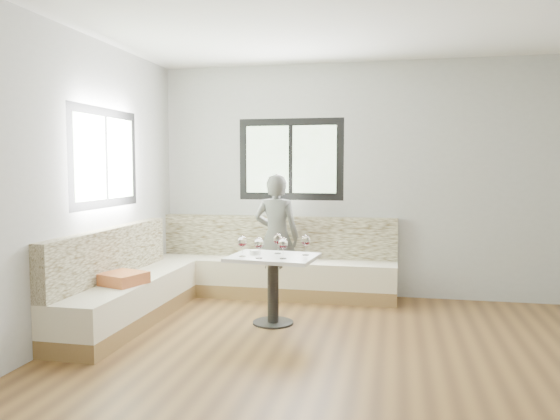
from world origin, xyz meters
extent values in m
cube|color=brown|center=(0.00, 0.00, 0.00)|extent=(5.00, 5.00, 0.01)
cube|color=#B7B7B2|center=(0.00, 2.50, 1.40)|extent=(5.00, 0.01, 2.80)
cube|color=#B7B7B2|center=(0.00, -2.50, 1.40)|extent=(5.00, 0.01, 2.80)
cube|color=#B7B7B2|center=(-2.50, 0.00, 1.40)|extent=(0.01, 5.00, 2.80)
cube|color=black|center=(-0.90, 2.49, 1.65)|extent=(1.30, 0.02, 1.00)
cube|color=black|center=(-2.49, 0.90, 1.65)|extent=(0.02, 1.30, 1.00)
cube|color=olive|center=(-1.05, 2.23, 0.08)|extent=(2.90, 0.55, 0.16)
cube|color=#F6ECCC|center=(-1.05, 2.23, 0.30)|extent=(2.90, 0.55, 0.29)
cube|color=beige|center=(-1.05, 2.43, 0.70)|extent=(2.90, 0.14, 0.50)
cube|color=olive|center=(-2.23, 0.82, 0.08)|extent=(0.55, 2.25, 0.16)
cube|color=#F6ECCC|center=(-2.23, 0.82, 0.30)|extent=(0.55, 2.25, 0.29)
cube|color=beige|center=(-2.43, 0.82, 0.70)|extent=(0.14, 2.25, 0.50)
cube|color=#DE664E|center=(-2.16, 0.58, 0.51)|extent=(0.47, 0.47, 0.11)
cylinder|color=black|center=(-0.81, 1.11, 0.01)|extent=(0.41, 0.41, 0.02)
cylinder|color=black|center=(-0.81, 1.11, 0.32)|extent=(0.11, 0.11, 0.65)
cube|color=white|center=(-0.81, 1.11, 0.67)|extent=(0.90, 0.73, 0.04)
imported|color=#4F504A|center=(-1.00, 2.11, 0.74)|extent=(0.57, 0.41, 1.48)
cylinder|color=white|center=(-1.01, 1.14, 0.71)|extent=(0.11, 0.11, 0.04)
sphere|color=black|center=(-0.99, 1.16, 0.72)|extent=(0.02, 0.02, 0.02)
sphere|color=black|center=(-1.02, 1.15, 0.72)|extent=(0.02, 0.02, 0.02)
sphere|color=black|center=(-1.01, 1.13, 0.72)|extent=(0.02, 0.02, 0.02)
cylinder|color=white|center=(-1.10, 0.98, 0.69)|extent=(0.07, 0.07, 0.01)
cylinder|color=white|center=(-1.10, 0.98, 0.74)|extent=(0.01, 0.01, 0.09)
ellipsoid|color=white|center=(-1.10, 0.98, 0.84)|extent=(0.09, 0.09, 0.11)
cylinder|color=#3D0408|center=(-1.10, 0.98, 0.81)|extent=(0.06, 0.06, 0.02)
cylinder|color=white|center=(-0.91, 0.91, 0.69)|extent=(0.07, 0.07, 0.01)
cylinder|color=white|center=(-0.91, 0.91, 0.74)|extent=(0.01, 0.01, 0.09)
ellipsoid|color=white|center=(-0.91, 0.91, 0.84)|extent=(0.09, 0.09, 0.11)
cylinder|color=#3D0408|center=(-0.91, 0.91, 0.81)|extent=(0.06, 0.06, 0.02)
cylinder|color=white|center=(-0.68, 0.94, 0.69)|extent=(0.07, 0.07, 0.01)
cylinder|color=white|center=(-0.68, 0.94, 0.74)|extent=(0.01, 0.01, 0.09)
ellipsoid|color=white|center=(-0.68, 0.94, 0.84)|extent=(0.09, 0.09, 0.11)
cylinder|color=#3D0408|center=(-0.68, 0.94, 0.81)|extent=(0.06, 0.06, 0.02)
cylinder|color=white|center=(-0.79, 1.23, 0.69)|extent=(0.07, 0.07, 0.01)
cylinder|color=white|center=(-0.79, 1.23, 0.74)|extent=(0.01, 0.01, 0.09)
ellipsoid|color=white|center=(-0.79, 1.23, 0.84)|extent=(0.09, 0.09, 0.11)
cylinder|color=#3D0408|center=(-0.79, 1.23, 0.81)|extent=(0.06, 0.06, 0.02)
cylinder|color=white|center=(-0.50, 1.19, 0.69)|extent=(0.07, 0.07, 0.01)
cylinder|color=white|center=(-0.50, 1.19, 0.74)|extent=(0.01, 0.01, 0.09)
ellipsoid|color=white|center=(-0.50, 1.19, 0.84)|extent=(0.09, 0.09, 0.11)
cylinder|color=#3D0408|center=(-0.50, 1.19, 0.81)|extent=(0.06, 0.06, 0.02)
camera|label=1|loc=(0.36, -4.11, 1.57)|focal=35.00mm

